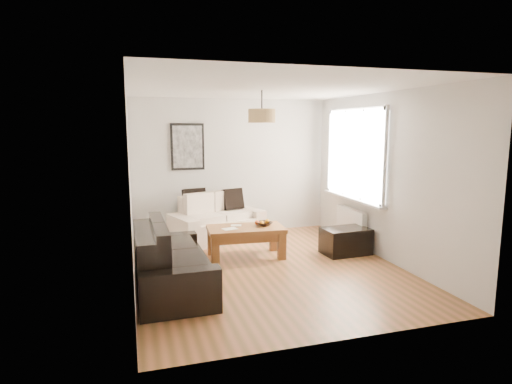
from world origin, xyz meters
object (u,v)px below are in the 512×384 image
object	(u,v)px
coffee_table	(246,242)
ottoman	(346,241)
loveseat_cream	(217,218)
sofa_leather	(172,259)

from	to	relation	value
coffee_table	ottoman	xyz separation A→B (m)	(1.62, -0.30, -0.03)
loveseat_cream	coffee_table	distance (m)	1.21
sofa_leather	ottoman	size ratio (longest dim) A/B	2.45
loveseat_cream	coffee_table	bearing A→B (deg)	-98.42
loveseat_cream	sofa_leather	distance (m)	2.43
coffee_table	loveseat_cream	bearing A→B (deg)	101.03
sofa_leather	ottoman	bearing A→B (deg)	-76.85
ottoman	sofa_leather	bearing A→B (deg)	-165.93
sofa_leather	ottoman	distance (m)	2.97
loveseat_cream	ottoman	bearing A→B (deg)	-58.12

